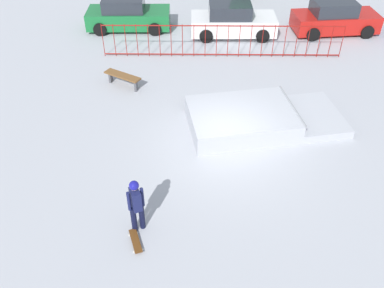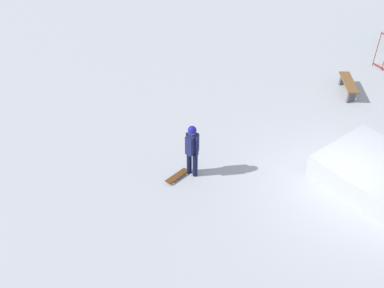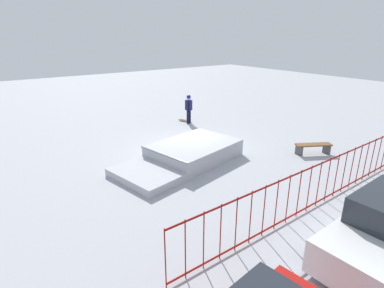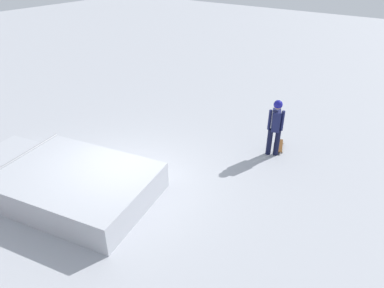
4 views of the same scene
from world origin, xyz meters
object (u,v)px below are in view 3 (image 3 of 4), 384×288
at_px(skateboard, 185,120).
at_px(park_bench, 313,147).
at_px(skate_ramp, 186,154).
at_px(skater, 189,107).

relative_size(skateboard, park_bench, 0.51).
distance_m(skateboard, park_bench, 8.03).
relative_size(skate_ramp, park_bench, 3.65).
relative_size(skater, skateboard, 2.11).
xyz_separation_m(skate_ramp, skateboard, (-3.48, -5.25, -0.24)).
distance_m(skate_ramp, park_bench, 5.72).
bearing_deg(skate_ramp, park_bench, 140.97).
bearing_deg(skateboard, skate_ramp, 125.72).
bearing_deg(skater, skateboard, -28.64).
xyz_separation_m(skater, skateboard, (-0.02, -0.48, -0.93)).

